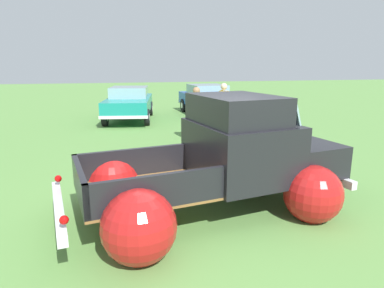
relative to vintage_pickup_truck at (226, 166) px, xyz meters
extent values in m
plane|color=#609347|center=(-0.38, -0.07, -0.76)|extent=(80.00, 80.00, 0.00)
cylinder|color=black|center=(0.89, 1.04, -0.38)|extent=(0.79, 0.35, 0.76)
cylinder|color=silver|center=(0.89, 1.04, -0.38)|extent=(0.38, 0.29, 0.34)
cylinder|color=black|center=(1.20, -0.67, -0.38)|extent=(0.79, 0.35, 0.76)
cylinder|color=silver|center=(1.20, -0.67, -0.38)|extent=(0.38, 0.29, 0.34)
cylinder|color=black|center=(-1.86, 0.56, -0.38)|extent=(0.79, 0.35, 0.76)
cylinder|color=silver|center=(-1.86, 0.56, -0.38)|extent=(0.38, 0.29, 0.34)
cylinder|color=black|center=(-1.56, -1.16, -0.38)|extent=(0.79, 0.35, 0.76)
cylinder|color=silver|center=(-1.56, -1.16, -0.38)|extent=(0.38, 0.29, 0.34)
sphere|color=red|center=(-1.87, 0.60, -0.32)|extent=(1.11, 1.11, 0.96)
sphere|color=red|center=(-1.55, -1.21, -0.32)|extent=(1.11, 1.11, 0.96)
cube|color=olive|center=(-1.32, -0.23, -0.22)|extent=(2.29, 1.87, 0.04)
cube|color=black|center=(-1.44, 0.49, 0.01)|extent=(2.03, 0.43, 0.50)
cube|color=black|center=(-1.19, -0.95, 0.01)|extent=(2.03, 0.43, 0.50)
cube|color=black|center=(-0.35, -0.06, 0.01)|extent=(0.35, 1.53, 0.50)
cube|color=black|center=(-2.29, -0.40, 0.01)|extent=(0.35, 1.53, 0.50)
cube|color=black|center=(0.26, 0.05, 0.24)|extent=(1.72, 1.93, 0.95)
cube|color=black|center=(0.16, 0.03, 0.94)|extent=(1.40, 1.72, 0.45)
cube|color=#8CADB7|center=(0.79, 0.14, 0.92)|extent=(0.40, 1.46, 0.38)
cube|color=black|center=(1.29, 0.23, 0.04)|extent=(1.51, 1.81, 0.55)
sphere|color=red|center=(0.89, 1.07, -0.34)|extent=(1.07, 1.07, 0.92)
sphere|color=red|center=(1.20, -0.70, -0.34)|extent=(1.07, 1.07, 0.92)
cube|color=silver|center=(-2.59, -0.46, -0.30)|extent=(0.46, 1.97, 0.14)
cube|color=silver|center=(1.82, 0.32, -0.30)|extent=(0.46, 1.97, 0.14)
sphere|color=red|center=(-2.69, 0.33, -0.12)|extent=(0.13, 0.13, 0.11)
sphere|color=red|center=(-2.41, -1.23, -0.12)|extent=(0.13, 0.13, 0.11)
cylinder|color=black|center=(-0.45, 8.29, -0.43)|extent=(0.31, 0.68, 0.66)
cylinder|color=silver|center=(-0.45, 8.29, -0.43)|extent=(0.26, 0.33, 0.30)
cylinder|color=black|center=(-2.08, 8.56, -0.43)|extent=(0.31, 0.68, 0.66)
cylinder|color=silver|center=(-2.08, 8.56, -0.43)|extent=(0.26, 0.33, 0.30)
cylinder|color=black|center=(0.00, 10.95, -0.43)|extent=(0.31, 0.68, 0.66)
cylinder|color=silver|center=(0.00, 10.95, -0.43)|extent=(0.26, 0.33, 0.30)
cylinder|color=black|center=(-1.64, 11.22, -0.43)|extent=(0.31, 0.68, 0.66)
cylinder|color=silver|center=(-1.64, 11.22, -0.43)|extent=(0.26, 0.33, 0.30)
cube|color=teal|center=(-1.04, 9.76, -0.05)|extent=(2.44, 4.45, 0.55)
cube|color=#8CADB7|center=(-1.02, 9.92, 0.45)|extent=(1.81, 2.00, 0.45)
cube|color=silver|center=(-0.70, 11.80, -0.31)|extent=(1.83, 0.40, 0.12)
cube|color=silver|center=(-1.38, 7.71, -0.31)|extent=(1.83, 0.40, 0.12)
cylinder|color=black|center=(3.65, 9.15, -0.43)|extent=(0.24, 0.67, 0.66)
cylinder|color=silver|center=(3.65, 9.15, -0.43)|extent=(0.23, 0.31, 0.30)
cylinder|color=black|center=(1.96, 9.06, -0.43)|extent=(0.24, 0.67, 0.66)
cylinder|color=silver|center=(1.96, 9.06, -0.43)|extent=(0.23, 0.31, 0.30)
cylinder|color=black|center=(3.49, 11.88, -0.43)|extent=(0.24, 0.67, 0.66)
cylinder|color=silver|center=(3.49, 11.88, -0.43)|extent=(0.23, 0.31, 0.30)
cylinder|color=black|center=(1.80, 11.78, -0.43)|extent=(0.24, 0.67, 0.66)
cylinder|color=silver|center=(1.80, 11.78, -0.43)|extent=(0.23, 0.31, 0.30)
cube|color=blue|center=(2.73, 10.47, -0.05)|extent=(2.06, 4.37, 0.55)
cube|color=#8CADB7|center=(2.72, 10.64, 0.45)|extent=(1.67, 1.88, 0.45)
cube|color=silver|center=(2.61, 12.56, -0.31)|extent=(1.88, 0.21, 0.12)
cube|color=silver|center=(2.85, 8.38, -0.31)|extent=(1.88, 0.21, 0.12)
cylinder|color=#4C4742|center=(0.73, 5.01, -0.34)|extent=(0.20, 0.20, 0.83)
cylinder|color=#4C4742|center=(0.82, 5.16, -0.34)|extent=(0.20, 0.20, 0.83)
cylinder|color=#26262B|center=(0.77, 5.09, 0.39)|extent=(0.46, 0.46, 0.62)
cylinder|color=#A87A56|center=(0.67, 4.89, 0.42)|extent=(0.12, 0.12, 0.59)
cylinder|color=#A87A56|center=(0.88, 5.28, 0.42)|extent=(0.12, 0.12, 0.59)
sphere|color=#A87A56|center=(0.77, 5.09, 0.84)|extent=(0.31, 0.31, 0.23)
cylinder|color=#4C4742|center=(1.99, 6.12, -0.33)|extent=(0.15, 0.15, 0.86)
cylinder|color=#4C4742|center=(1.99, 5.95, -0.33)|extent=(0.15, 0.15, 0.86)
cylinder|color=gold|center=(1.99, 6.04, 0.42)|extent=(0.34, 0.34, 0.64)
cylinder|color=gold|center=(1.99, 6.26, 0.45)|extent=(0.09, 0.09, 0.61)
cylinder|color=beige|center=(1.99, 5.82, 0.45)|extent=(0.09, 0.09, 0.61)
sphere|color=beige|center=(1.99, 6.04, 0.89)|extent=(0.23, 0.23, 0.23)
cylinder|color=navy|center=(0.97, 3.76, -0.37)|extent=(0.21, 0.21, 0.78)
cylinder|color=navy|center=(0.82, 3.67, -0.37)|extent=(0.21, 0.21, 0.78)
cylinder|color=silver|center=(0.90, 3.72, 0.32)|extent=(0.47, 0.47, 0.59)
cylinder|color=silver|center=(1.08, 3.84, 0.35)|extent=(0.12, 0.12, 0.56)
cylinder|color=beige|center=(0.71, 3.59, 0.35)|extent=(0.12, 0.12, 0.56)
sphere|color=beige|center=(0.90, 3.72, 0.75)|extent=(0.29, 0.29, 0.21)
camera|label=1|loc=(-1.80, -5.08, 1.66)|focal=31.53mm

